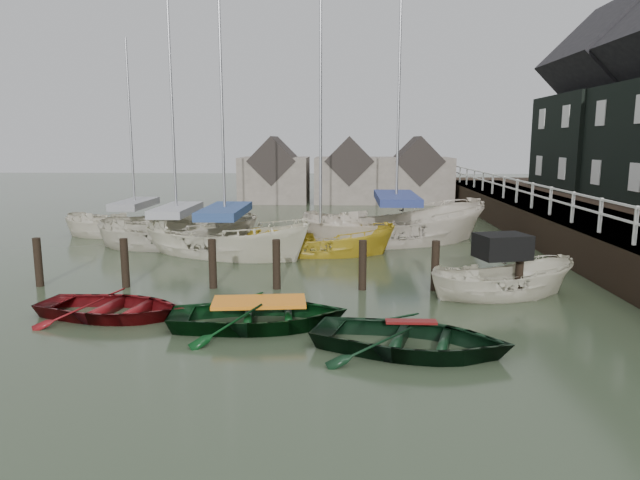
{
  "coord_description": "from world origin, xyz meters",
  "views": [
    {
      "loc": [
        0.66,
        -12.47,
        4.11
      ],
      "look_at": [
        0.02,
        2.99,
        1.4
      ],
      "focal_mm": 32.0,
      "sensor_mm": 36.0,
      "label": 1
    }
  ],
  "objects_px": {
    "motorboat": "(502,292)",
    "sailboat_b": "(226,253)",
    "sailboat_d": "(395,241)",
    "sailboat_e": "(136,233)",
    "rowboat_red": "(114,317)",
    "rowboat_green": "(260,326)",
    "sailboat_a": "(178,246)",
    "sailboat_c": "(321,253)",
    "rowboat_dkgreen": "(410,351)"
  },
  "relations": [
    {
      "from": "rowboat_red",
      "to": "motorboat",
      "type": "xyz_separation_m",
      "value": [
        9.65,
        2.21,
        0.1
      ]
    },
    {
      "from": "sailboat_a",
      "to": "rowboat_green",
      "type": "bearing_deg",
      "value": -152.52
    },
    {
      "from": "rowboat_red",
      "to": "rowboat_green",
      "type": "relative_size",
      "value": 0.91
    },
    {
      "from": "rowboat_red",
      "to": "motorboat",
      "type": "height_order",
      "value": "motorboat"
    },
    {
      "from": "sailboat_a",
      "to": "rowboat_dkgreen",
      "type": "bearing_deg",
      "value": -142.74
    },
    {
      "from": "motorboat",
      "to": "rowboat_red",
      "type": "bearing_deg",
      "value": 88.08
    },
    {
      "from": "rowboat_red",
      "to": "motorboat",
      "type": "bearing_deg",
      "value": -67.87
    },
    {
      "from": "rowboat_dkgreen",
      "to": "sailboat_c",
      "type": "xyz_separation_m",
      "value": [
        -2.17,
        9.75,
        0.02
      ]
    },
    {
      "from": "rowboat_dkgreen",
      "to": "sailboat_d",
      "type": "bearing_deg",
      "value": 11.81
    },
    {
      "from": "sailboat_e",
      "to": "rowboat_red",
      "type": "bearing_deg",
      "value": -171.49
    },
    {
      "from": "sailboat_b",
      "to": "sailboat_d",
      "type": "xyz_separation_m",
      "value": [
        6.42,
        2.75,
        -0.01
      ]
    },
    {
      "from": "rowboat_dkgreen",
      "to": "sailboat_c",
      "type": "distance_m",
      "value": 9.99
    },
    {
      "from": "sailboat_c",
      "to": "sailboat_d",
      "type": "bearing_deg",
      "value": -50.93
    },
    {
      "from": "sailboat_e",
      "to": "rowboat_dkgreen",
      "type": "bearing_deg",
      "value": -151.67
    },
    {
      "from": "rowboat_red",
      "to": "sailboat_d",
      "type": "xyz_separation_m",
      "value": [
        7.54,
        10.3,
        0.06
      ]
    },
    {
      "from": "motorboat",
      "to": "sailboat_b",
      "type": "bearing_deg",
      "value": 43.09
    },
    {
      "from": "motorboat",
      "to": "sailboat_e",
      "type": "bearing_deg",
      "value": 39.75
    },
    {
      "from": "sailboat_b",
      "to": "sailboat_c",
      "type": "xyz_separation_m",
      "value": [
        3.45,
        0.24,
        -0.04
      ]
    },
    {
      "from": "rowboat_green",
      "to": "sailboat_a",
      "type": "relative_size",
      "value": 0.37
    },
    {
      "from": "sailboat_b",
      "to": "sailboat_c",
      "type": "height_order",
      "value": "sailboat_b"
    },
    {
      "from": "rowboat_red",
      "to": "sailboat_d",
      "type": "distance_m",
      "value": 12.77
    },
    {
      "from": "rowboat_green",
      "to": "rowboat_dkgreen",
      "type": "distance_m",
      "value": 3.49
    },
    {
      "from": "rowboat_green",
      "to": "motorboat",
      "type": "distance_m",
      "value": 6.7
    },
    {
      "from": "rowboat_red",
      "to": "sailboat_d",
      "type": "bearing_deg",
      "value": -26.97
    },
    {
      "from": "rowboat_green",
      "to": "sailboat_a",
      "type": "height_order",
      "value": "sailboat_a"
    },
    {
      "from": "rowboat_red",
      "to": "sailboat_a",
      "type": "height_order",
      "value": "sailboat_a"
    },
    {
      "from": "rowboat_red",
      "to": "sailboat_b",
      "type": "distance_m",
      "value": 7.64
    },
    {
      "from": "rowboat_green",
      "to": "rowboat_dkgreen",
      "type": "height_order",
      "value": "rowboat_green"
    },
    {
      "from": "motorboat",
      "to": "sailboat_b",
      "type": "height_order",
      "value": "sailboat_b"
    },
    {
      "from": "rowboat_red",
      "to": "sailboat_a",
      "type": "xyz_separation_m",
      "value": [
        -1.04,
        8.9,
        0.06
      ]
    },
    {
      "from": "motorboat",
      "to": "sailboat_c",
      "type": "bearing_deg",
      "value": 27.41
    },
    {
      "from": "sailboat_c",
      "to": "sailboat_e",
      "type": "bearing_deg",
      "value": 63.56
    },
    {
      "from": "sailboat_d",
      "to": "sailboat_e",
      "type": "xyz_separation_m",
      "value": [
        -11.27,
        1.42,
        0.0
      ]
    },
    {
      "from": "motorboat",
      "to": "sailboat_c",
      "type": "relative_size",
      "value": 0.42
    },
    {
      "from": "sailboat_b",
      "to": "sailboat_e",
      "type": "height_order",
      "value": "sailboat_b"
    },
    {
      "from": "motorboat",
      "to": "sailboat_a",
      "type": "height_order",
      "value": "sailboat_a"
    },
    {
      "from": "sailboat_c",
      "to": "sailboat_e",
      "type": "relative_size",
      "value": 1.09
    },
    {
      "from": "rowboat_green",
      "to": "rowboat_red",
      "type": "bearing_deg",
      "value": 74.32
    },
    {
      "from": "rowboat_red",
      "to": "sailboat_c",
      "type": "bearing_deg",
      "value": -21.19
    },
    {
      "from": "rowboat_green",
      "to": "sailboat_d",
      "type": "height_order",
      "value": "sailboat_d"
    },
    {
      "from": "motorboat",
      "to": "sailboat_d",
      "type": "height_order",
      "value": "sailboat_d"
    },
    {
      "from": "sailboat_a",
      "to": "sailboat_e",
      "type": "distance_m",
      "value": 3.9
    },
    {
      "from": "motorboat",
      "to": "rowboat_dkgreen",
      "type": "bearing_deg",
      "value": 130.31
    },
    {
      "from": "rowboat_red",
      "to": "rowboat_dkgreen",
      "type": "bearing_deg",
      "value": -96.89
    },
    {
      "from": "rowboat_red",
      "to": "sailboat_d",
      "type": "height_order",
      "value": "sailboat_d"
    },
    {
      "from": "rowboat_green",
      "to": "sailboat_a",
      "type": "distance_m",
      "value": 10.52
    },
    {
      "from": "rowboat_green",
      "to": "sailboat_c",
      "type": "distance_m",
      "value": 8.42
    },
    {
      "from": "motorboat",
      "to": "sailboat_c",
      "type": "xyz_separation_m",
      "value": [
        -5.07,
        5.59,
        -0.09
      ]
    },
    {
      "from": "sailboat_a",
      "to": "sailboat_c",
      "type": "distance_m",
      "value": 5.73
    },
    {
      "from": "motorboat",
      "to": "rowboat_green",
      "type": "bearing_deg",
      "value": 99.61
    }
  ]
}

